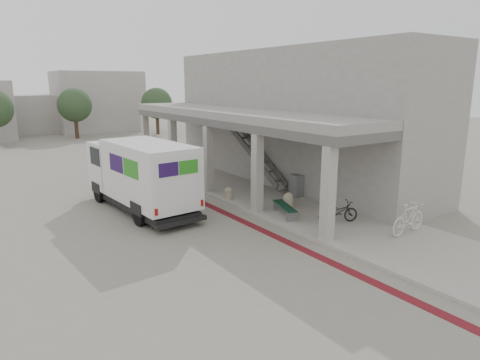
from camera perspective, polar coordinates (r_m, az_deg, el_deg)
ground at (r=16.43m, az=-2.64°, el=-6.09°), size 120.00×120.00×0.00m
bike_lane_stripe at (r=18.55m, az=-3.23°, el=-3.84°), size 0.35×40.00×0.01m
sidewalk at (r=18.70m, az=7.89°, el=-3.64°), size 4.40×28.00×0.12m
transit_building at (r=23.28m, az=5.96°, el=8.05°), size 7.60×17.00×7.00m
distant_backdrop at (r=49.52m, az=-28.24°, el=8.34°), size 28.00×10.00×6.50m
tree_mid at (r=44.49m, az=-21.19°, el=9.27°), size 3.20×3.20×4.80m
tree_right at (r=46.03m, az=-11.04°, el=9.98°), size 3.20×3.20×4.80m
fedex_truck at (r=18.48m, az=-13.18°, el=0.82°), size 2.65×7.11×2.97m
bench at (r=17.22m, az=5.97°, el=-3.76°), size 1.00×1.86×0.43m
bollard_near at (r=18.45m, az=6.45°, el=-2.60°), size 0.43×0.43×0.64m
bollard_far at (r=19.60m, az=-1.56°, el=-1.74°), size 0.36×0.36×0.54m
utility_cabinet at (r=20.17m, az=7.51°, el=-0.72°), size 0.51×0.65×1.02m
bicycle_black at (r=16.67m, az=12.94°, el=-4.17°), size 1.71×1.06×0.85m
bicycle_cream at (r=16.19m, az=21.56°, el=-4.76°), size 1.91×0.66×1.13m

